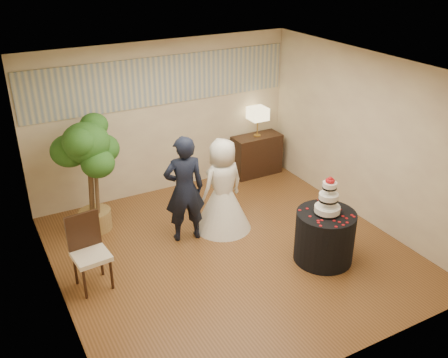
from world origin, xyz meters
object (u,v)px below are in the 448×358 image
wedding_cake (329,195)px  console (257,155)px  table_lamp (258,122)px  bride (223,185)px  ficus_tree (90,175)px  cake_table (324,237)px  side_chair (91,254)px  groom (184,189)px

wedding_cake → console: size_ratio=0.59×
console → table_lamp: bearing=0.0°
table_lamp → console: bearing=0.0°
bride → ficus_tree: size_ratio=0.80×
bride → ficus_tree: ficus_tree is taller
console → table_lamp: size_ratio=1.69×
cake_table → bride: bearing=120.0°
wedding_cake → table_lamp: size_ratio=1.00×
cake_table → wedding_cake: 0.68m
console → ficus_tree: 3.56m
bride → side_chair: bearing=4.3°
bride → side_chair: (-2.30, -0.53, -0.25)m
wedding_cake → table_lamp: (0.73, 3.06, 0.03)m
wedding_cake → console: 3.21m
bride → console: 2.25m
bride → wedding_cake: bearing=111.3°
cake_table → side_chair: 3.33m
wedding_cake → ficus_tree: size_ratio=0.30×
wedding_cake → console: wedding_cake is taller
side_chair → wedding_cake: bearing=-22.5°
groom → cake_table: 2.22m
side_chair → groom: bearing=12.8°
console → side_chair: (-3.91, -2.06, 0.12)m
groom → ficus_tree: (-1.19, 0.97, 0.10)m
console → table_lamp: (0.00, 0.00, 0.70)m
groom → side_chair: (-1.63, -0.53, -0.34)m
bride → wedding_cake: size_ratio=2.69×
wedding_cake → ficus_tree: bearing=137.8°
groom → wedding_cake: (1.55, -1.52, 0.21)m
bride → table_lamp: bride is taller
ficus_tree → side_chair: bearing=-106.4°
wedding_cake → side_chair: 3.37m
wedding_cake → table_lamp: bearing=76.6°
cake_table → table_lamp: (0.73, 3.06, 0.72)m
groom → console: 2.78m
ficus_tree → side_chair: (-0.44, -1.50, -0.45)m
ficus_tree → side_chair: 1.62m
wedding_cake → console: (0.73, 3.06, -0.67)m
groom → ficus_tree: bearing=-28.3°
groom → table_lamp: (2.28, 1.54, 0.24)m
console → side_chair: side_chair is taller
bride → table_lamp: (1.61, 1.54, 0.33)m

